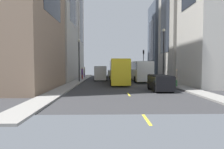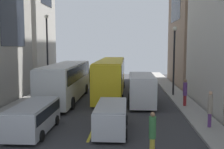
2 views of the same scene
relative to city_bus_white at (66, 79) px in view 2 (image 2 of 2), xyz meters
name	(u,v)px [view 2 (image 2 of 2)]	position (x,y,z in m)	size (l,w,h in m)	color
ground_plane	(108,95)	(3.58, 3.06, -2.01)	(39.86, 39.86, 0.00)	#333335
sidewalk_west	(41,93)	(-3.42, 3.06, -1.93)	(1.86, 44.00, 0.15)	gray
sidewalk_east	(176,95)	(10.58, 3.06, -1.93)	(1.86, 44.00, 0.15)	gray
lane_stripe_1	(90,136)	(3.58, -9.54, -2.00)	(0.16, 2.00, 0.01)	yellow
lane_stripe_2	(104,103)	(3.58, -1.14, -2.00)	(0.16, 2.00, 0.01)	yellow
lane_stripe_3	(111,88)	(3.58, 7.26, -2.00)	(0.16, 2.00, 0.01)	yellow
lane_stripe_4	(114,79)	(3.58, 15.66, -2.00)	(0.16, 2.00, 0.01)	yellow
lane_stripe_5	(117,73)	(3.58, 24.06, -2.00)	(0.16, 2.00, 0.01)	yellow
city_bus_white	(66,79)	(0.00, 0.00, 0.00)	(2.81, 11.05, 3.35)	silver
streetcar_yellow	(111,74)	(3.91, 3.26, 0.12)	(2.70, 13.48, 3.59)	yellow
delivery_van_white	(142,87)	(6.82, -1.50, -0.49)	(2.25, 5.50, 2.58)	white
car_black_0	(87,74)	(-0.07, 13.09, -1.00)	(2.09, 4.28, 1.70)	black
car_silver_1	(111,115)	(4.70, -8.73, -1.04)	(1.91, 4.35, 1.65)	#B7BABF
car_silver_2	(34,115)	(0.24, -9.11, -1.00)	(2.01, 4.76, 1.70)	#B7BABF
pedestrian_waiting_curb	(152,133)	(6.79, -12.05, -0.90)	(0.32, 0.32, 2.06)	gold
pedestrian_walking_far	(185,92)	(10.30, -2.22, -0.69)	(0.34, 0.34, 2.16)	maroon
pedestrian_crossing_mid	(210,108)	(10.58, -7.93, -0.68)	(0.28, 0.28, 2.18)	#593372
pedestrian_crossing_near	(62,74)	(-2.96, 10.03, -0.71)	(0.29, 0.29, 2.12)	#336B38
streetlamp_near	(174,53)	(10.15, 2.53, 2.29)	(0.44, 0.44, 6.73)	black
streetlamp_far	(47,45)	(-2.99, 4.16, 3.05)	(0.44, 0.44, 8.15)	black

